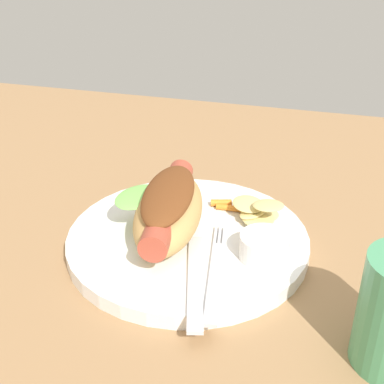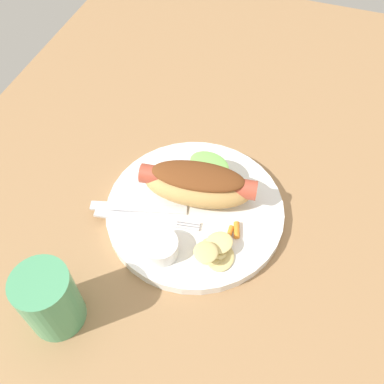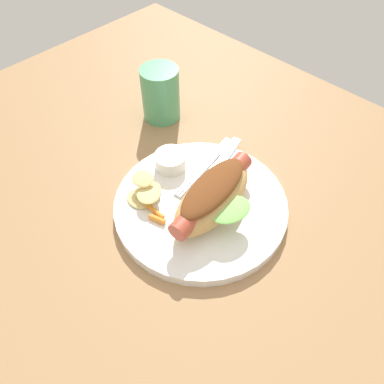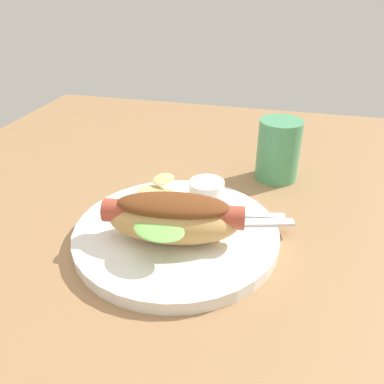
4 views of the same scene
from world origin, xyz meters
TOP-DOWN VIEW (x-y plane):
  - ground_plane at (0.00, 0.00)cm, footprint 120.00×90.00cm
  - plate at (-3.85, 2.81)cm, footprint 25.66×25.66cm
  - hot_dog at (-1.81, 3.07)cm, footprint 10.85×16.80cm
  - sauce_ramekin at (-12.30, 4.85)cm, footprint 4.96×4.96cm
  - fork at (-8.34, 8.82)cm, footprint 3.71×15.09cm
  - knife at (-6.77, 10.37)cm, footprint 5.03×13.78cm
  - chips_pile at (-10.47, -2.09)cm, footprint 6.71×5.66cm
  - carrot_garnish at (-6.52, -3.59)cm, footprint 4.14×1.90cm

SIDE VIEW (x-z plane):
  - ground_plane at x=0.00cm, z-range -1.80..0.00cm
  - plate at x=-3.85cm, z-range 0.00..1.60cm
  - knife at x=-6.77cm, z-range 1.60..1.96cm
  - fork at x=-8.34cm, z-range 1.60..2.00cm
  - carrot_garnish at x=-6.52cm, z-range 1.57..2.39cm
  - chips_pile at x=-10.47cm, z-range 1.27..4.15cm
  - sauce_ramekin at x=-12.30cm, z-range 1.60..4.10cm
  - hot_dog at x=-1.81cm, z-range 1.80..7.46cm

